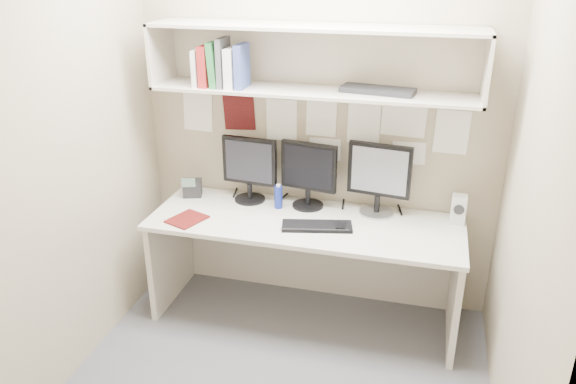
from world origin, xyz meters
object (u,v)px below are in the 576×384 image
(desk, at_px, (305,269))
(monitor_left, at_px, (249,166))
(speaker, at_px, (458,209))
(maroon_notebook, at_px, (187,219))
(keyboard, at_px, (317,226))
(monitor_right, at_px, (379,177))
(monitor_center, at_px, (309,172))
(desk_phone, at_px, (192,188))

(desk, height_order, monitor_left, monitor_left)
(speaker, bearing_deg, maroon_notebook, -164.29)
(keyboard, xyz_separation_m, maroon_notebook, (-0.83, -0.10, -0.00))
(monitor_right, xyz_separation_m, speaker, (0.51, -0.01, -0.17))
(monitor_center, relative_size, desk_phone, 2.92)
(desk_phone, bearing_deg, maroon_notebook, -89.70)
(desk, height_order, maroon_notebook, maroon_notebook)
(monitor_center, relative_size, speaker, 2.41)
(monitor_right, height_order, keyboard, monitor_right)
(maroon_notebook, bearing_deg, desk, 36.19)
(desk, relative_size, speaker, 10.80)
(monitor_right, bearing_deg, keyboard, -129.54)
(monitor_left, relative_size, monitor_right, 0.94)
(desk, height_order, speaker, speaker)
(keyboard, height_order, speaker, speaker)
(desk, bearing_deg, keyboard, -43.59)
(monitor_left, distance_m, monitor_right, 0.87)
(speaker, height_order, maroon_notebook, speaker)
(monitor_left, bearing_deg, maroon_notebook, -119.43)
(monitor_right, xyz_separation_m, desk_phone, (-1.29, -0.04, -0.20))
(monitor_left, relative_size, desk_phone, 2.93)
(desk, distance_m, maroon_notebook, 0.84)
(desk_phone, bearing_deg, monitor_center, -15.27)
(desk_phone, bearing_deg, monitor_right, -16.24)
(desk, xyz_separation_m, monitor_right, (0.43, 0.22, 0.62))
(desk, distance_m, monitor_right, 0.79)
(monitor_right, relative_size, maroon_notebook, 2.07)
(monitor_left, distance_m, speaker, 1.39)
(desk, distance_m, desk_phone, 0.97)
(monitor_right, xyz_separation_m, maroon_notebook, (-1.16, -0.41, -0.25))
(monitor_left, bearing_deg, keyboard, -24.29)
(monitor_left, bearing_deg, monitor_right, 5.64)
(monitor_left, xyz_separation_m, desk_phone, (-0.41, -0.04, -0.19))
(desk, distance_m, monitor_center, 0.65)
(speaker, xyz_separation_m, maroon_notebook, (-1.67, -0.40, -0.09))
(keyboard, bearing_deg, monitor_right, 30.30)
(desk, relative_size, keyboard, 4.59)
(desk, height_order, monitor_right, monitor_right)
(desk, bearing_deg, monitor_left, 153.66)
(monitor_left, bearing_deg, desk, -20.69)
(keyboard, distance_m, speaker, 0.90)
(monitor_right, distance_m, maroon_notebook, 1.26)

